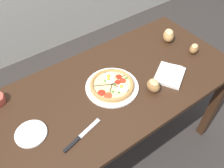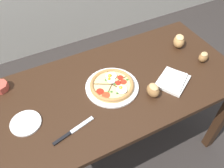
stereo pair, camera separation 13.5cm
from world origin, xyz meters
name	(u,v)px [view 1 (the left image)]	position (x,y,z in m)	size (l,w,h in m)	color
ground_plane	(113,149)	(0.00, 0.00, 0.00)	(12.00, 12.00, 0.00)	#2D2826
dining_table	(113,97)	(0.00, 0.00, 0.67)	(1.54, 0.73, 0.78)	#331E11
pizza	(112,85)	(-0.01, -0.01, 0.80)	(0.31, 0.31, 0.05)	white
napkin_folded	(170,74)	(0.32, -0.14, 0.79)	(0.24, 0.23, 0.04)	silver
bread_piece_near	(194,49)	(0.61, -0.07, 0.81)	(0.09, 0.07, 0.06)	olive
bread_piece_mid	(153,85)	(0.16, -0.16, 0.82)	(0.07, 0.09, 0.08)	olive
bread_piece_far	(168,35)	(0.56, 0.12, 0.82)	(0.11, 0.12, 0.09)	#B27F47
knife_main	(82,135)	(-0.32, -0.18, 0.78)	(0.23, 0.07, 0.01)	silver
side_saucer	(31,134)	(-0.52, -0.03, 0.78)	(0.16, 0.16, 0.01)	white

